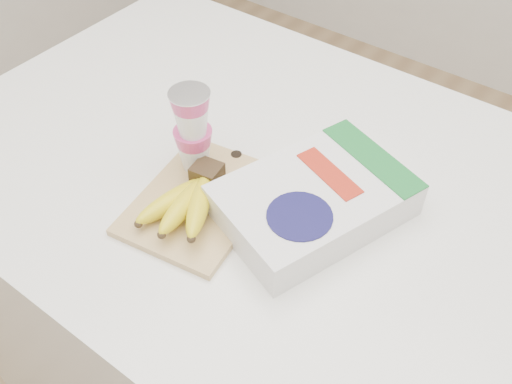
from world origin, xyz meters
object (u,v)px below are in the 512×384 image
at_px(bananas, 188,200).
at_px(cutting_board, 201,201).
at_px(yogurt_stack, 192,128).
at_px(table, 267,317).
at_px(cereal_box, 314,200).

bearing_deg(bananas, cutting_board, 92.72).
bearing_deg(yogurt_stack, table, 35.84).
relative_size(yogurt_stack, cereal_box, 0.46).
relative_size(table, bananas, 7.20).
xyz_separation_m(table, bananas, (-0.05, -0.16, 0.52)).
distance_m(bananas, yogurt_stack, 0.12).
height_order(table, cutting_board, cutting_board).
height_order(yogurt_stack, cereal_box, yogurt_stack).
bearing_deg(cutting_board, bananas, -95.99).
distance_m(yogurt_stack, cereal_box, 0.24).
height_order(cutting_board, cereal_box, cereal_box).
distance_m(cutting_board, bananas, 0.04).
height_order(bananas, cereal_box, cereal_box).
distance_m(bananas, cereal_box, 0.21).
bearing_deg(table, yogurt_stack, -144.16).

